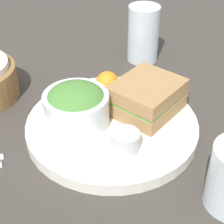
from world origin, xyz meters
name	(u,v)px	position (x,y,z in m)	size (l,w,h in m)	color
ground_plane	(112,131)	(0.00, 0.00, 0.00)	(4.00, 4.00, 0.00)	#3D3833
plate	(112,126)	(0.00, 0.00, 0.01)	(0.30, 0.30, 0.02)	white
sandwich	(147,97)	(0.07, -0.01, 0.05)	(0.13, 0.12, 0.06)	#A37A4C
salad_bowl	(76,105)	(-0.05, 0.04, 0.06)	(0.11, 0.11, 0.07)	white
dressing_cup	(125,141)	(-0.03, -0.07, 0.04)	(0.05, 0.05, 0.03)	#B7B7BC
orange_wedge	(107,83)	(0.05, 0.08, 0.04)	(0.04, 0.04, 0.04)	orange
drink_glass	(143,34)	(0.22, 0.16, 0.06)	(0.07, 0.07, 0.13)	silver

